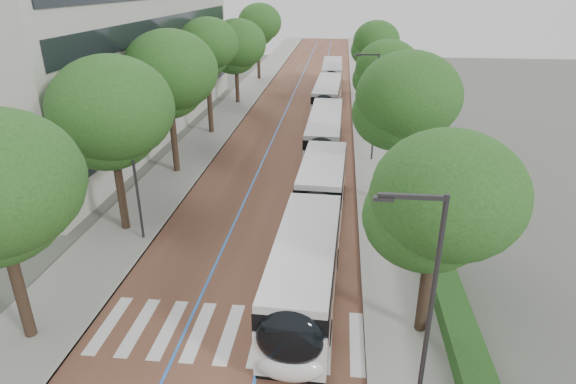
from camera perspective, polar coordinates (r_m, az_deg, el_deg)
name	(u,v)px	position (r m, az deg, el deg)	size (l,w,h in m)	color
ground	(219,351)	(19.30, -8.20, -18.13)	(160.00, 160.00, 0.00)	#51544C
road	(303,105)	(55.51, 1.77, 10.32)	(11.00, 140.00, 0.02)	brown
sidewalk_left	(238,103)	(56.55, -5.95, 10.51)	(4.00, 140.00, 0.12)	gray
sidewalk_right	(370,106)	(55.44, 9.64, 10.04)	(4.00, 140.00, 0.12)	gray
kerb_left	(254,103)	(56.19, -4.03, 10.49)	(0.20, 140.00, 0.14)	gray
kerb_right	(352,105)	(55.36, 7.65, 10.14)	(0.20, 140.00, 0.14)	gray
zebra_crossing	(230,333)	(19.98, -6.92, -16.26)	(10.55, 3.60, 0.01)	silver
lane_line_left	(289,104)	(55.65, 0.10, 10.38)	(0.12, 126.00, 0.01)	blue
lane_line_right	(317,105)	(55.41, 3.45, 10.28)	(0.12, 126.00, 0.01)	blue
office_building	(75,53)	(48.41, -23.91, 14.85)	(18.11, 40.00, 14.00)	#9C9A91
hedge	(469,359)	(19.16, 20.66, -18.01)	(1.20, 14.00, 0.80)	#1B4718
streetlight_near	(424,307)	(13.69, 15.83, -12.97)	(1.82, 0.20, 8.00)	#2D2C2F
streetlight_far	(373,99)	(36.82, 10.08, 10.78)	(1.82, 0.20, 8.00)	#2D2C2F
lamp_post_left	(134,168)	(25.64, -17.78, 2.72)	(0.14, 0.14, 8.00)	#2D2C2F
trees_left	(197,66)	(40.92, -10.76, 14.46)	(6.34, 60.92, 9.66)	black
trees_right	(391,88)	(35.70, 12.06, 11.97)	(5.98, 47.31, 8.80)	black
lead_bus	(314,230)	(23.71, 3.05, -4.47)	(3.16, 18.47, 3.20)	black
bus_queued_0	(325,136)	(38.44, 4.35, 6.69)	(2.67, 12.43, 3.20)	silver
bus_queued_1	(327,98)	(51.49, 4.68, 11.04)	(2.87, 12.46, 3.20)	silver
bus_queued_2	(332,75)	(64.63, 5.23, 13.59)	(2.61, 12.42, 3.20)	silver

